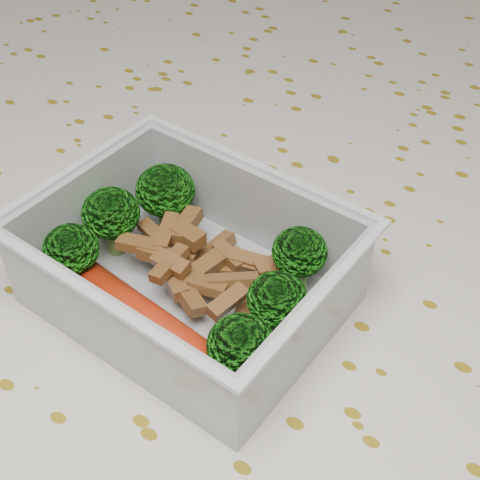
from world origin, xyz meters
The scene contains 6 objects.
dining_table centered at (0.00, 0.00, 0.67)m, with size 1.40×0.90×0.75m.
tablecloth centered at (0.00, 0.00, 0.72)m, with size 1.46×0.96×0.19m.
lunch_container centered at (-0.01, -0.04, 0.78)m, with size 0.18×0.15×0.06m.
broccoli_florets centered at (-0.02, -0.04, 0.79)m, with size 0.15×0.11×0.05m.
meat_pile centered at (-0.01, -0.03, 0.78)m, with size 0.11×0.07×0.03m.
sausage centered at (-0.01, -0.08, 0.77)m, with size 0.15×0.04×0.02m.
Camera 1 is at (0.15, -0.25, 1.05)m, focal length 50.00 mm.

